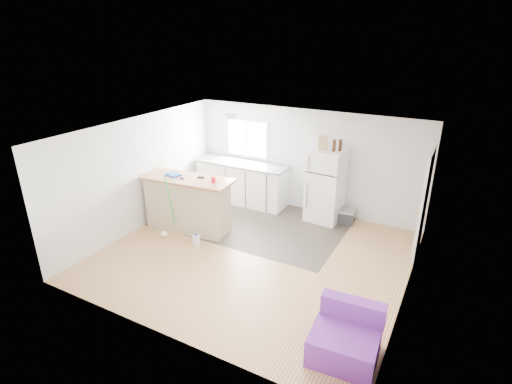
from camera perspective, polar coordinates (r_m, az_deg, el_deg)
room at (r=7.22m, az=-0.31°, el=-0.82°), size 5.51×5.01×2.41m
vinyl_zone at (r=9.03m, az=-0.51°, el=-4.25°), size 4.05×2.50×0.00m
window at (r=9.89m, az=-1.27°, el=7.68°), size 1.18×0.06×0.98m
interior_door at (r=7.98m, az=22.84°, el=-1.78°), size 0.11×0.92×2.10m
ceiling_fixture at (r=8.46m, az=-3.60°, el=10.80°), size 0.30×0.30×0.07m
kitchen_cabinets at (r=9.89m, az=-1.98°, el=1.44°), size 2.31×0.75×1.33m
peninsula at (r=8.60m, az=-9.69°, el=-1.62°), size 1.98×0.90×1.18m
refrigerator at (r=8.95m, az=9.91°, el=0.93°), size 0.77×0.73×1.66m
cooler at (r=9.12m, az=12.47°, el=-3.39°), size 0.47×0.36×0.33m
purple_seat at (r=5.70m, az=12.70°, el=-19.73°), size 0.91×0.86×0.70m
cleaner_jug at (r=8.10m, az=-8.51°, el=-6.88°), size 0.13×0.09×0.27m
mop at (r=8.50m, az=-12.77°, el=-4.92°), size 0.28×0.39×1.41m
red_cup at (r=8.03m, az=-6.10°, el=1.76°), size 0.09×0.09×0.12m
blue_tray at (r=8.58m, az=-11.73°, el=2.46°), size 0.35×0.30×0.04m
tool_a at (r=8.33m, az=-7.88°, el=2.11°), size 0.15×0.08×0.03m
tool_b at (r=8.33m, az=-10.50°, el=1.92°), size 0.11×0.06×0.03m
cardboard_box at (r=8.61m, az=9.58°, el=6.94°), size 0.22×0.16×0.30m
bottle_left at (r=8.54m, az=11.10°, el=6.53°), size 0.07×0.07×0.25m
bottle_right at (r=8.59m, az=11.96°, el=6.56°), size 0.09×0.09×0.25m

